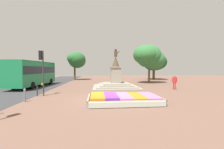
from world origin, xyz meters
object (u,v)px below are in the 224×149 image
at_px(flower_planter, 123,99).
at_px(statue_monument, 116,82).
at_px(city_bus, 33,72).
at_px(kerb_bollard_mid_b, 37,91).
at_px(kerb_bollard_mid_a, 25,95).
at_px(pedestrian_near_planter, 174,81).
at_px(traffic_light_mid_block, 42,65).

relative_size(flower_planter, statue_monument, 0.92).
height_order(city_bus, kerb_bollard_mid_b, city_bus).
xyz_separation_m(statue_monument, kerb_bollard_mid_a, (-7.42, -7.61, -0.22)).
bearing_deg(flower_planter, pedestrian_near_planter, 41.27).
distance_m(statue_monument, city_bus, 11.03).
distance_m(flower_planter, kerb_bollard_mid_a, 7.14).
bearing_deg(statue_monument, pedestrian_near_planter, -18.28).
xyz_separation_m(flower_planter, kerb_bollard_mid_a, (-7.11, 0.68, 0.26)).
height_order(flower_planter, kerb_bollard_mid_a, kerb_bollard_mid_a).
bearing_deg(kerb_bollard_mid_b, pedestrian_near_planter, 12.43).
bearing_deg(kerb_bollard_mid_b, flower_planter, -22.59).
height_order(traffic_light_mid_block, pedestrian_near_planter, traffic_light_mid_block).
bearing_deg(traffic_light_mid_block, kerb_bollard_mid_a, -97.96).
distance_m(statue_monument, kerb_bollard_mid_a, 10.63).
height_order(pedestrian_near_planter, kerb_bollard_mid_b, pedestrian_near_planter).
bearing_deg(city_bus, pedestrian_near_planter, -12.80).
bearing_deg(kerb_bollard_mid_a, city_bus, 109.96).
relative_size(traffic_light_mid_block, kerb_bollard_mid_b, 4.49).
distance_m(statue_monument, pedestrian_near_planter, 6.99).
height_order(city_bus, kerb_bollard_mid_a, city_bus).
xyz_separation_m(statue_monument, traffic_light_mid_block, (-7.08, -5.21, 2.00)).
distance_m(statue_monument, traffic_light_mid_block, 9.01).
relative_size(flower_planter, pedestrian_near_planter, 3.07).
bearing_deg(kerb_bollard_mid_a, statue_monument, 45.74).
distance_m(flower_planter, city_bus, 14.65).
distance_m(pedestrian_near_planter, kerb_bollard_mid_a, 15.07).
bearing_deg(pedestrian_near_planter, traffic_light_mid_block, -167.60).
bearing_deg(pedestrian_near_planter, statue_monument, 161.72).
relative_size(city_bus, kerb_bollard_mid_b, 10.57).
xyz_separation_m(flower_planter, kerb_bollard_mid_b, (-7.17, 2.98, 0.21)).
xyz_separation_m(statue_monument, pedestrian_near_planter, (6.64, -2.19, 0.24)).
bearing_deg(kerb_bollard_mid_b, kerb_bollard_mid_a, -88.41).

